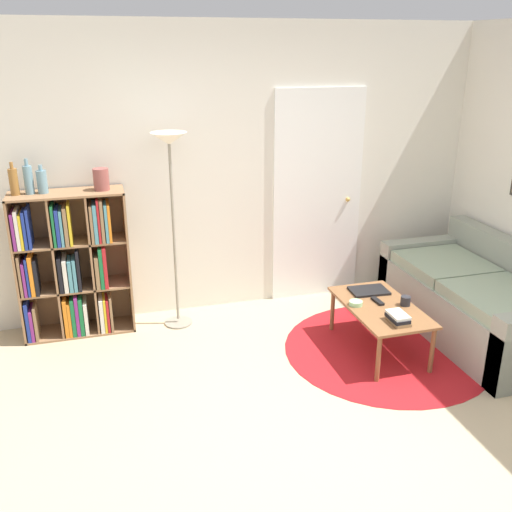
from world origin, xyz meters
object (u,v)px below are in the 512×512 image
bottle_right (42,181)px  bottle_left (14,181)px  bowl (356,303)px  cup (406,301)px  bottle_middle (28,179)px  coffee_table (380,310)px  floor_lamp (170,164)px  vase_on_shelf (101,179)px  couch (482,302)px  bookshelf (71,266)px  laptop (369,291)px

bottle_right → bottle_left: bearing=-179.3°
bowl → cup: cup is taller
bowl → bottle_middle: bearing=157.9°
coffee_table → bottle_middle: 3.02m
floor_lamp → bowl: bearing=-33.2°
coffee_table → bottle_middle: (-2.64, 1.06, 1.02)m
bottle_middle → vase_on_shelf: 0.56m
couch → bottle_right: size_ratio=7.93×
bottle_middle → floor_lamp: bearing=-6.4°
couch → bottle_middle: size_ratio=6.44×
couch → vase_on_shelf: vase_on_shelf is taller
bookshelf → bottle_middle: bottle_middle is taller
cup → vase_on_shelf: vase_on_shelf is taller
floor_lamp → coffee_table: floor_lamp is taller
bottle_left → laptop: bearing=-15.6°
bowl → bottle_middle: (-2.45, 1.00, 0.96)m
laptop → bottle_middle: size_ratio=1.15×
vase_on_shelf → floor_lamp: bearing=-10.5°
bottle_left → coffee_table: bearing=-20.9°
coffee_table → bottle_right: 2.93m
bottle_right → coffee_table: bearing=-22.6°
bookshelf → cup: size_ratio=15.71×
bowl → bottle_middle: 2.81m
bottle_middle → cup: bearing=-21.3°
bookshelf → laptop: bookshelf is taller
cup → bookshelf: bearing=157.3°
bowl → vase_on_shelf: 2.32m
couch → coffee_table: size_ratio=1.94×
cup → floor_lamp: bearing=150.2°
bottle_left → vase_on_shelf: 0.67m
bowl → cup: (0.38, -0.11, 0.02)m
laptop → bookshelf: bearing=162.7°
bottle_left → bottle_middle: (0.11, 0.00, 0.01)m
cup → couch: bearing=6.3°
bottle_right → vase_on_shelf: (0.46, -0.02, -0.01)m
laptop → bowl: bowl is taller
floor_lamp → cup: size_ratio=21.50×
couch → bowl: bearing=178.9°
vase_on_shelf → couch: bearing=-17.9°
bottle_right → floor_lamp: bearing=-6.9°
bottle_middle → bottle_right: (0.10, -0.00, -0.02)m
laptop → bottle_left: bearing=164.4°
floor_lamp → cup: floor_lamp is taller
coffee_table → bowl: 0.21m
laptop → bottle_right: 2.85m
floor_lamp → bottle_left: (-1.23, 0.12, -0.09)m
bookshelf → couch: 3.55m
cup → bottle_right: (-2.73, 1.10, 0.91)m
bottle_right → bowl: bearing=-22.9°
bowl → bookshelf: bearing=156.2°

